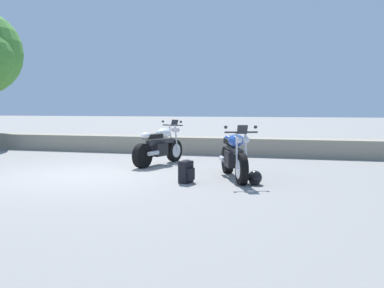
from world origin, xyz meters
The scene contains 6 objects.
ground_plane centered at (0.00, 0.00, 0.00)m, with size 120.00×120.00×0.00m, color gray.
stone_wall centered at (0.00, 4.80, 0.28)m, with size 36.00×0.80×0.55m, color gray.
motorcycle_white_near_left centered at (1.13, 2.06, 0.49)m, with size 0.89×2.02×1.18m.
motorcycle_blue_centre centered at (3.35, 0.45, 0.49)m, with size 0.98×1.99×1.18m.
rider_backpack centered at (2.49, -0.28, 0.24)m, with size 0.32×0.34×0.47m.
rider_helmet centered at (3.85, -0.14, 0.14)m, with size 0.28×0.28×0.28m.
Camera 1 is at (4.54, -7.85, 1.50)m, focal length 36.83 mm.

